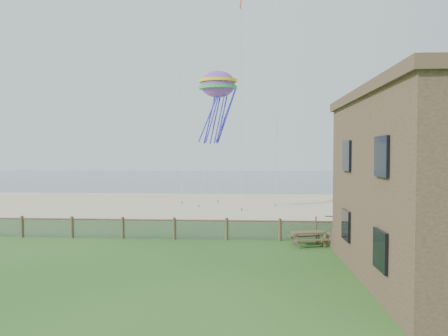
# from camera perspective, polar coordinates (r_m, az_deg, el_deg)

# --- Properties ---
(ground) EXTENTS (160.00, 160.00, 0.00)m
(ground) POSITION_cam_1_polar(r_m,az_deg,el_deg) (17.19, -0.74, -14.47)
(ground) COLOR #244E1B
(ground) RESTS_ON ground
(sand_beach) EXTENTS (72.00, 20.00, 0.02)m
(sand_beach) POSITION_cam_1_polar(r_m,az_deg,el_deg) (38.76, 1.67, -5.22)
(sand_beach) COLOR #C8B191
(sand_beach) RESTS_ON ground
(ocean) EXTENTS (160.00, 68.00, 0.02)m
(ocean) POSITION_cam_1_polar(r_m,az_deg,el_deg) (82.59, 2.64, -1.38)
(ocean) COLOR slate
(ocean) RESTS_ON ground
(chainlink_fence) EXTENTS (36.20, 0.20, 1.25)m
(chainlink_fence) POSITION_cam_1_polar(r_m,az_deg,el_deg) (22.88, 0.38, -8.89)
(chainlink_fence) COLOR #4C362A
(chainlink_fence) RESTS_ON ground
(picnic_table) EXTENTS (2.02, 1.69, 0.75)m
(picnic_table) POSITION_cam_1_polar(r_m,az_deg,el_deg) (21.96, 11.93, -9.87)
(picnic_table) COLOR brown
(picnic_table) RESTS_ON ground
(octopus_kite) EXTENTS (3.71, 3.08, 6.59)m
(octopus_kite) POSITION_cam_1_polar(r_m,az_deg,el_deg) (33.73, -0.87, 9.04)
(octopus_kite) COLOR #E82468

